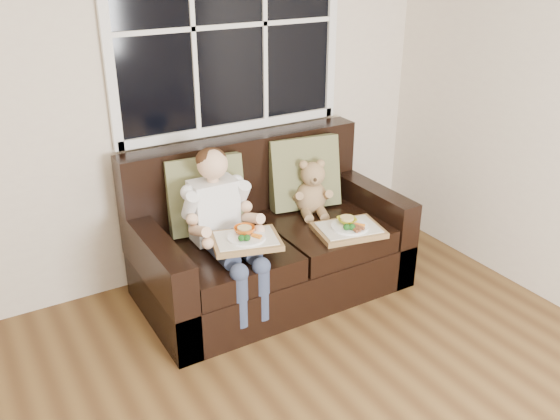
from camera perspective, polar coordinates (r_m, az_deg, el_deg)
room_walls at (r=1.47m, az=10.98°, el=2.10°), size 4.52×5.02×2.71m
window_back at (r=3.90m, az=-4.93°, el=17.25°), size 1.62×0.04×1.37m
loveseat at (r=3.92m, az=-1.23°, el=-3.34°), size 1.70×0.92×0.96m
pillow_left at (r=3.74m, az=-7.19°, el=1.49°), size 0.51×0.30×0.49m
pillow_right at (r=4.06m, az=2.30°, el=3.60°), size 0.52×0.31×0.50m
child at (r=3.51m, az=-5.65°, el=-0.60°), size 0.40×0.60×0.92m
teddy_bear at (r=3.99m, az=3.12°, el=1.86°), size 0.27×0.32×0.39m
tray_left at (r=3.42m, az=-3.31°, el=-2.80°), size 0.46×0.39×0.09m
tray_right at (r=3.77m, az=6.62°, el=-1.79°), size 0.47×0.39×0.09m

